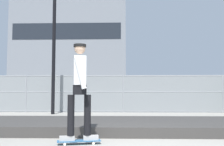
% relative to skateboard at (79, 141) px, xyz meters
% --- Properties ---
extents(gravel_berm, '(14.31, 2.82, 0.23)m').
position_rel_skateboard_xyz_m(gravel_berm, '(0.92, 2.04, 0.06)').
color(gravel_berm, '#3D3A38').
rests_on(gravel_berm, ground_plane).
extents(skateboard, '(0.82, 0.36, 0.07)m').
position_rel_skateboard_xyz_m(skateboard, '(0.00, 0.00, 0.00)').
color(skateboard, '#2D608C').
rests_on(skateboard, ground_plane).
extents(skater, '(0.73, 0.62, 1.83)m').
position_rel_skateboard_xyz_m(skater, '(0.00, -0.00, 1.06)').
color(skater, '#B2ADA8').
rests_on(skater, skateboard).
extents(chain_fence, '(19.58, 0.06, 1.85)m').
position_rel_skateboard_xyz_m(chain_fence, '(0.92, 8.17, 0.87)').
color(chain_fence, gray).
rests_on(chain_fence, ground_plane).
extents(street_lamp, '(0.44, 0.44, 7.71)m').
position_rel_skateboard_xyz_m(street_lamp, '(-2.30, 7.03, 4.66)').
color(street_lamp, black).
rests_on(street_lamp, ground_plane).
extents(parked_car_near, '(4.54, 2.24, 1.66)m').
position_rel_skateboard_xyz_m(parked_car_near, '(-4.51, 11.31, 0.78)').
color(parked_car_near, silver).
rests_on(parked_car_near, ground_plane).
extents(library_building, '(18.01, 14.24, 16.70)m').
position_rel_skateboard_xyz_m(library_building, '(-7.40, 41.39, 8.29)').
color(library_building, slate).
rests_on(library_building, ground_plane).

